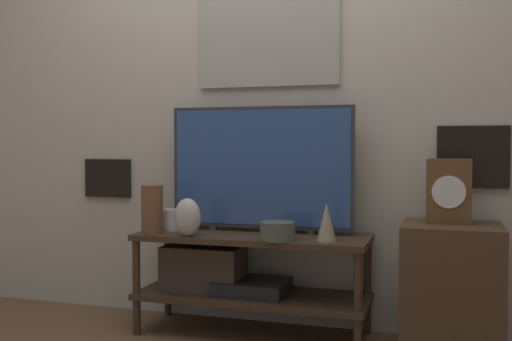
{
  "coord_description": "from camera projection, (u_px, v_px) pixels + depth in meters",
  "views": [
    {
      "loc": [
        0.92,
        -2.63,
        0.98
      ],
      "look_at": [
        0.02,
        0.25,
        0.84
      ],
      "focal_mm": 42.0,
      "sensor_mm": 36.0,
      "label": 1
    }
  ],
  "objects": [
    {
      "name": "wall_back",
      "position": [
        267.0,
        74.0,
        3.26
      ],
      "size": [
        6.4,
        0.08,
        2.7
      ],
      "color": "beige",
      "rests_on": "ground_plane"
    },
    {
      "name": "vase_wide_bowl",
      "position": [
        278.0,
        231.0,
        2.86
      ],
      "size": [
        0.17,
        0.17,
        0.09
      ],
      "color": "#4C5647",
      "rests_on": "media_console"
    },
    {
      "name": "vase_slim_bronze",
      "position": [
        326.0,
        222.0,
        2.83
      ],
      "size": [
        0.09,
        0.09,
        0.18
      ],
      "color": "tan",
      "rests_on": "media_console"
    },
    {
      "name": "candle_jar",
      "position": [
        170.0,
        220.0,
        3.18
      ],
      "size": [
        0.09,
        0.09,
        0.11
      ],
      "color": "silver",
      "rests_on": "media_console"
    },
    {
      "name": "vase_tall_ceramic",
      "position": [
        152.0,
        209.0,
        3.08
      ],
      "size": [
        0.11,
        0.11,
        0.25
      ],
      "color": "brown",
      "rests_on": "media_console"
    },
    {
      "name": "side_table",
      "position": [
        451.0,
        289.0,
        2.78
      ],
      "size": [
        0.45,
        0.4,
        0.6
      ],
      "color": "#513823",
      "rests_on": "ground_plane"
    },
    {
      "name": "media_console",
      "position": [
        235.0,
        270.0,
        3.08
      ],
      "size": [
        1.19,
        0.42,
        0.52
      ],
      "color": "#422D1E",
      "rests_on": "ground_plane"
    },
    {
      "name": "vase_urn_stoneware",
      "position": [
        188.0,
        217.0,
        2.97
      ],
      "size": [
        0.14,
        0.1,
        0.19
      ],
      "color": "beige",
      "rests_on": "media_console"
    },
    {
      "name": "mantel_clock",
      "position": [
        449.0,
        191.0,
        2.8
      ],
      "size": [
        0.2,
        0.11,
        0.3
      ],
      "color": "brown",
      "rests_on": "side_table"
    },
    {
      "name": "television",
      "position": [
        261.0,
        168.0,
        3.11
      ],
      "size": [
        0.97,
        0.05,
        0.65
      ],
      "color": "#333338",
      "rests_on": "media_console"
    }
  ]
}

